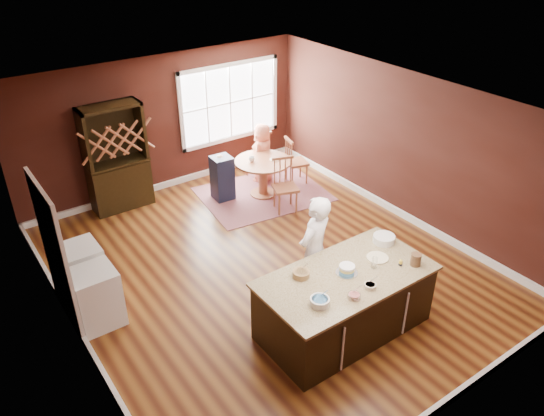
{
  "coord_description": "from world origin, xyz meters",
  "views": [
    {
      "loc": [
        -3.96,
        -5.73,
        5.12
      ],
      "look_at": [
        0.12,
        0.0,
        1.05
      ],
      "focal_mm": 35.0,
      "sensor_mm": 36.0,
      "label": 1
    }
  ],
  "objects": [
    {
      "name": "window",
      "position": [
        1.5,
        3.47,
        1.5
      ],
      "size": [
        2.36,
        0.1,
        1.66
      ],
      "primitive_type": null,
      "color": "white",
      "rests_on": "room_shell"
    },
    {
      "name": "toy_figurine",
      "position": [
        0.76,
        -2.05,
        0.96
      ],
      "size": [
        0.05,
        0.05,
        0.09
      ],
      "primitive_type": null,
      "color": "yellow",
      "rests_on": "kitchen_island"
    },
    {
      "name": "kitchen_island",
      "position": [
        0.04,
        -1.79,
        0.44
      ],
      "size": [
        2.34,
        1.23,
        0.92
      ],
      "color": "black",
      "rests_on": "ground"
    },
    {
      "name": "bowl_olive",
      "position": [
        0.09,
        -2.16,
        0.95
      ],
      "size": [
        0.15,
        0.15,
        0.06
      ],
      "primitive_type": "cylinder",
      "color": "beige",
      "rests_on": "kitchen_island"
    },
    {
      "name": "bowl_pink",
      "position": [
        -0.21,
        -2.19,
        0.95
      ],
      "size": [
        0.17,
        0.17,
        0.06
      ],
      "primitive_type": "cylinder",
      "color": "white",
      "rests_on": "kitchen_island"
    },
    {
      "name": "hutch",
      "position": [
        -1.13,
        3.22,
        1.02
      ],
      "size": [
        1.11,
        0.46,
        2.04
      ],
      "primitive_type": "cube",
      "color": "#3E2614",
      "rests_on": "ground"
    },
    {
      "name": "bowl_blue",
      "position": [
        -0.63,
        -2.04,
        0.97
      ],
      "size": [
        0.24,
        0.24,
        0.09
      ],
      "primitive_type": "cylinder",
      "color": "silver",
      "rests_on": "kitchen_island"
    },
    {
      "name": "dryer",
      "position": [
        -2.64,
        0.92,
        0.44
      ],
      "size": [
        0.61,
        0.59,
        0.89
      ],
      "primitive_type": "cube",
      "color": "silver",
      "rests_on": "ground"
    },
    {
      "name": "seated_woman",
      "position": [
        1.7,
        2.56,
        0.63
      ],
      "size": [
        0.73,
        0.63,
        1.26
      ],
      "primitive_type": "imported",
      "rotation": [
        0.0,
        0.0,
        3.59
      ],
      "color": "#DD7658",
      "rests_on": "ground"
    },
    {
      "name": "dinner_plate",
      "position": [
        0.62,
        -1.76,
        0.93
      ],
      "size": [
        0.3,
        0.3,
        0.02
      ],
      "primitive_type": "cylinder",
      "color": "#FDEBAF",
      "rests_on": "kitchen_island"
    },
    {
      "name": "chair_east",
      "position": [
        2.23,
        2.09,
        0.51
      ],
      "size": [
        0.5,
        0.51,
        1.01
      ],
      "primitive_type": null,
      "rotation": [
        0.0,
        0.0,
        1.33
      ],
      "color": "brown",
      "rests_on": "ground"
    },
    {
      "name": "rug",
      "position": [
        1.35,
        2.04,
        0.01
      ],
      "size": [
        2.63,
        2.15,
        0.01
      ],
      "primitive_type": "cube",
      "rotation": [
        0.0,
        0.0,
        -0.12
      ],
      "color": "brown",
      "rests_on": "ground"
    },
    {
      "name": "doorway",
      "position": [
        -2.97,
        0.6,
        1.02
      ],
      "size": [
        0.08,
        1.26,
        2.13
      ],
      "primitive_type": null,
      "color": "white",
      "rests_on": "room_shell"
    },
    {
      "name": "baker",
      "position": [
        0.1,
        -1.05,
        0.85
      ],
      "size": [
        0.72,
        0.59,
        1.71
      ],
      "primitive_type": "imported",
      "rotation": [
        0.0,
        0.0,
        3.47
      ],
      "color": "white",
      "rests_on": "ground"
    },
    {
      "name": "layer_cake",
      "position": [
        0.06,
        -1.76,
        0.98
      ],
      "size": [
        0.29,
        0.29,
        0.12
      ],
      "primitive_type": null,
      "color": "white",
      "rests_on": "kitchen_island"
    },
    {
      "name": "drinking_glass",
      "position": [
        0.43,
        -1.89,
        1.0
      ],
      "size": [
        0.08,
        0.08,
        0.16
      ],
      "primitive_type": "cylinder",
      "color": "silver",
      "rests_on": "kitchen_island"
    },
    {
      "name": "table_plate",
      "position": [
        1.55,
        1.94,
        0.76
      ],
      "size": [
        0.19,
        0.19,
        0.01
      ],
      "primitive_type": "cylinder",
      "color": "beige",
      "rests_on": "dining_table"
    },
    {
      "name": "chair_south",
      "position": [
        1.33,
        1.28,
        0.53
      ],
      "size": [
        0.56,
        0.54,
        1.05
      ],
      "primitive_type": null,
      "rotation": [
        0.0,
        0.0,
        -0.34
      ],
      "color": "#984D21",
      "rests_on": "ground"
    },
    {
      "name": "bowl_yellow",
      "position": [
        -0.47,
        -1.48,
        0.96
      ],
      "size": [
        0.22,
        0.22,
        0.08
      ],
      "primitive_type": "cylinder",
      "color": "olive",
      "rests_on": "kitchen_island"
    },
    {
      "name": "high_chair",
      "position": [
        0.61,
        2.38,
        0.46
      ],
      "size": [
        0.4,
        0.4,
        0.93
      ],
      "primitive_type": null,
      "rotation": [
        0.0,
        0.0,
        -0.06
      ],
      "color": "#191C43",
      "rests_on": "ground"
    },
    {
      "name": "toddler",
      "position": [
        0.6,
        2.39,
        0.81
      ],
      "size": [
        0.18,
        0.14,
        0.26
      ],
      "primitive_type": null,
      "color": "#8CA5BF",
      "rests_on": "high_chair"
    },
    {
      "name": "dining_table",
      "position": [
        1.35,
        2.04,
        0.53
      ],
      "size": [
        1.11,
        1.11,
        0.75
      ],
      "color": "#975E33",
      "rests_on": "ground"
    },
    {
      "name": "stoneware_crock",
      "position": [
        0.93,
        -2.16,
        1.01
      ],
      "size": [
        0.14,
        0.14,
        0.17
      ],
      "primitive_type": "cylinder",
      "color": "#4E3524",
      "rests_on": "kitchen_island"
    },
    {
      "name": "table_cup",
      "position": [
        1.15,
        2.14,
        0.8
      ],
      "size": [
        0.13,
        0.13,
        0.09
      ],
      "primitive_type": "imported",
      "rotation": [
        0.0,
        0.0,
        0.08
      ],
      "color": "silver",
      "rests_on": "dining_table"
    },
    {
      "name": "room_shell",
      "position": [
        0.0,
        0.0,
        1.35
      ],
      "size": [
        7.0,
        7.0,
        7.0
      ],
      "color": "brown",
      "rests_on": "ground"
    },
    {
      "name": "washer",
      "position": [
        -2.64,
        0.28,
        0.43
      ],
      "size": [
        0.59,
        0.57,
        0.86
      ],
      "primitive_type": "cube",
      "color": "white",
      "rests_on": "ground"
    },
    {
      "name": "chair_north",
      "position": [
        1.73,
        2.78,
        0.53
      ],
      "size": [
        0.48,
        0.46,
        1.06
      ],
      "primitive_type": null,
      "rotation": [
        0.0,
        0.0,
        3.24
      ],
      "color": "brown",
      "rests_on": "ground"
    },
    {
      "name": "white_tub",
      "position": [
        0.98,
        -1.52,
        0.97
      ],
      "size": [
        0.31,
        0.31,
        0.11
      ],
      "primitive_type": "cylinder",
      "color": "white",
      "rests_on": "kitchen_island"
    }
  ]
}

